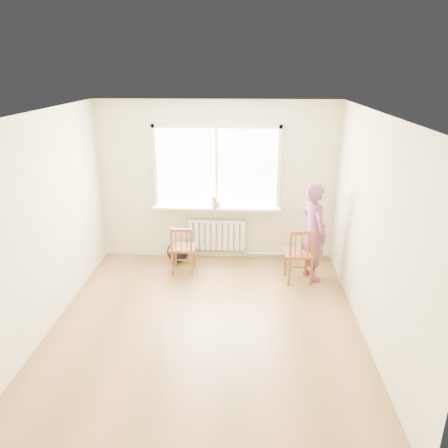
# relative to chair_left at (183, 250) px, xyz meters

# --- Properties ---
(floor) EXTENTS (4.50, 4.50, 0.00)m
(floor) POSITION_rel_chair_left_xyz_m (0.51, -1.52, -0.41)
(floor) COLOR #97673E
(floor) RESTS_ON ground
(ceiling) EXTENTS (4.50, 4.50, 0.00)m
(ceiling) POSITION_rel_chair_left_xyz_m (0.51, -1.52, 2.29)
(ceiling) COLOR white
(ceiling) RESTS_ON back_wall
(back_wall) EXTENTS (4.00, 0.01, 2.70)m
(back_wall) POSITION_rel_chair_left_xyz_m (0.51, 0.73, 0.94)
(back_wall) COLOR beige
(back_wall) RESTS_ON ground
(window) EXTENTS (2.12, 0.05, 1.42)m
(window) POSITION_rel_chair_left_xyz_m (0.51, 0.71, 1.25)
(window) COLOR white
(window) RESTS_ON back_wall
(windowsill) EXTENTS (2.15, 0.22, 0.04)m
(windowsill) POSITION_rel_chair_left_xyz_m (0.51, 0.62, 0.52)
(windowsill) COLOR white
(windowsill) RESTS_ON back_wall
(radiator) EXTENTS (1.00, 0.12, 0.55)m
(radiator) POSITION_rel_chair_left_xyz_m (0.51, 0.64, 0.03)
(radiator) COLOR white
(radiator) RESTS_ON back_wall
(heating_pipe) EXTENTS (1.40, 0.04, 0.04)m
(heating_pipe) POSITION_rel_chair_left_xyz_m (1.76, 0.67, -0.33)
(heating_pipe) COLOR silver
(heating_pipe) RESTS_ON back_wall
(baseboard) EXTENTS (4.00, 0.03, 0.08)m
(baseboard) POSITION_rel_chair_left_xyz_m (0.51, 0.72, -0.37)
(baseboard) COLOR beige
(baseboard) RESTS_ON ground
(chair_left) EXTENTS (0.41, 0.39, 0.82)m
(chair_left) POSITION_rel_chair_left_xyz_m (0.00, 0.00, 0.00)
(chair_left) COLOR brown
(chair_left) RESTS_ON floor
(chair_right) EXTENTS (0.48, 0.46, 0.90)m
(chair_right) POSITION_rel_chair_left_xyz_m (1.84, -0.22, 0.04)
(chair_right) COLOR brown
(chair_right) RESTS_ON floor
(person) EXTENTS (0.55, 0.66, 1.55)m
(person) POSITION_rel_chair_left_xyz_m (2.06, -0.04, 0.36)
(person) COLOR #B33B59
(person) RESTS_ON floor
(cat) EXTENTS (0.22, 0.42, 0.28)m
(cat) POSITION_rel_chair_left_xyz_m (0.51, 0.54, 0.65)
(cat) COLOR beige
(cat) RESTS_ON windowsill
(backpack) EXTENTS (0.40, 0.32, 0.37)m
(backpack) POSITION_rel_chair_left_xyz_m (-0.16, 0.43, -0.23)
(backpack) COLOR black
(backpack) RESTS_ON floor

